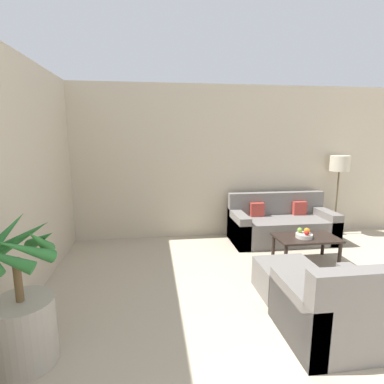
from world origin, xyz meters
TOP-DOWN VIEW (x-y plane):
  - wall_back at (0.00, 6.29)m, footprint 8.20×0.06m
  - potted_palm at (-2.98, 3.32)m, footprint 0.66×0.67m
  - sofa_loveseat at (0.29, 5.79)m, footprint 1.76×0.79m
  - floor_lamp at (1.44, 6.01)m, footprint 0.34×0.34m
  - coffee_table at (0.27, 4.90)m, footprint 0.90×0.52m
  - fruit_bowl at (0.22, 4.87)m, footprint 0.24×0.24m
  - apple_red at (0.22, 4.80)m, footprint 0.07×0.07m
  - apple_green at (0.18, 4.93)m, footprint 0.08×0.08m
  - orange_fruit at (0.26, 4.88)m, footprint 0.08×0.08m
  - armchair at (-0.33, 3.25)m, footprint 0.87×0.83m
  - ottoman at (-0.41, 4.09)m, footprint 0.64×0.55m

SIDE VIEW (x-z plane):
  - ottoman at x=-0.41m, z-range 0.00..0.36m
  - armchair at x=-0.33m, z-range -0.14..0.68m
  - sofa_loveseat at x=0.29m, z-range -0.13..0.69m
  - coffee_table at x=0.27m, z-range 0.14..0.52m
  - fruit_bowl at x=0.22m, z-range 0.38..0.44m
  - potted_palm at x=-2.98m, z-range -0.19..1.06m
  - apple_red at x=0.22m, z-range 0.44..0.51m
  - apple_green at x=0.18m, z-range 0.44..0.52m
  - orange_fruit at x=0.26m, z-range 0.44..0.52m
  - floor_lamp at x=1.44m, z-range 0.52..1.99m
  - wall_back at x=0.00m, z-range 0.00..2.70m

